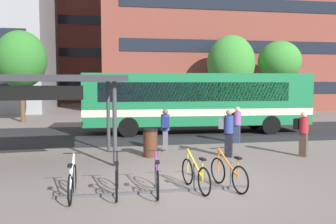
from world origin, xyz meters
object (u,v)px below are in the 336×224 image
at_px(parked_bicycle_purple_2, 157,178).
at_px(trash_bin, 150,143).
at_px(street_tree_0, 21,60).
at_px(street_tree_2, 279,61).
at_px(parked_bicycle_white_0, 72,182).
at_px(street_tree_1, 231,63).
at_px(commuter_grey_pack_2, 228,130).
at_px(commuter_navy_pack_1, 165,127).
at_px(parked_bicycle_yellow_3, 195,175).
at_px(parked_bicycle_orange_4, 228,174).
at_px(city_bus, 198,100).
at_px(commuter_black_pack_3, 303,131).
at_px(parked_bicycle_black_1, 117,179).
at_px(commuter_black_pack_0, 236,122).
at_px(transit_shelter, 29,81).

relative_size(parked_bicycle_purple_2, trash_bin, 1.67).
bearing_deg(street_tree_0, street_tree_2, 5.32).
bearing_deg(trash_bin, parked_bicycle_white_0, -118.89).
distance_m(parked_bicycle_purple_2, street_tree_1, 21.39).
bearing_deg(commuter_grey_pack_2, commuter_navy_pack_1, 177.89).
height_order(parked_bicycle_yellow_3, parked_bicycle_orange_4, same).
height_order(city_bus, parked_bicycle_orange_4, city_bus).
height_order(commuter_black_pack_3, street_tree_2, street_tree_2).
height_order(parked_bicycle_orange_4, commuter_black_pack_3, commuter_black_pack_3).
relative_size(city_bus, parked_bicycle_black_1, 7.03).
bearing_deg(commuter_black_pack_3, city_bus, 156.49).
xyz_separation_m(parked_bicycle_white_0, street_tree_0, (-4.86, 17.08, 3.88)).
relative_size(parked_bicycle_black_1, trash_bin, 1.67).
distance_m(commuter_navy_pack_1, street_tree_2, 18.41).
height_order(commuter_black_pack_0, street_tree_1, street_tree_1).
height_order(parked_bicycle_orange_4, commuter_navy_pack_1, commuter_navy_pack_1).
bearing_deg(parked_bicycle_yellow_3, street_tree_1, -32.74).
distance_m(street_tree_0, street_tree_2, 19.86).
distance_m(commuter_grey_pack_2, trash_bin, 2.88).
height_order(commuter_black_pack_3, street_tree_1, street_tree_1).
bearing_deg(transit_shelter, street_tree_2, 37.37).
height_order(parked_bicycle_yellow_3, transit_shelter, transit_shelter).
bearing_deg(street_tree_0, parked_bicycle_black_1, -70.85).
xyz_separation_m(city_bus, transit_shelter, (-7.44, -6.11, 1.01)).
bearing_deg(commuter_black_pack_3, commuter_grey_pack_2, -139.69).
bearing_deg(parked_bicycle_white_0, commuter_black_pack_3, -66.10).
height_order(parked_bicycle_black_1, parked_bicycle_yellow_3, same).
distance_m(parked_bicycle_purple_2, parked_bicycle_yellow_3, 1.02).
xyz_separation_m(parked_bicycle_purple_2, commuter_black_pack_3, (5.92, 3.43, 0.58)).
bearing_deg(commuter_grey_pack_2, parked_bicycle_purple_2, -97.51).
height_order(commuter_black_pack_0, street_tree_0, street_tree_0).
xyz_separation_m(city_bus, commuter_black_pack_0, (0.86, -3.53, -0.83)).
height_order(parked_bicycle_orange_4, street_tree_1, street_tree_1).
xyz_separation_m(transit_shelter, commuter_black_pack_0, (8.30, 2.57, -1.84)).
height_order(street_tree_0, street_tree_1, street_tree_1).
relative_size(parked_bicycle_yellow_3, street_tree_2, 0.28).
height_order(city_bus, commuter_black_pack_0, city_bus).
bearing_deg(street_tree_2, parked_bicycle_orange_4, -120.32).
xyz_separation_m(parked_bicycle_black_1, transit_shelter, (-2.77, 4.01, 2.40)).
distance_m(parked_bicycle_white_0, street_tree_2, 24.44).
distance_m(transit_shelter, commuter_black_pack_0, 8.88).
xyz_separation_m(commuter_navy_pack_1, street_tree_2, (11.81, 13.68, 3.50)).
bearing_deg(commuter_navy_pack_1, parked_bicycle_white_0, 157.07).
xyz_separation_m(transit_shelter, street_tree_1, (12.51, 15.06, 1.50)).
xyz_separation_m(parked_bicycle_orange_4, transit_shelter, (-5.62, 3.96, 2.40)).
bearing_deg(parked_bicycle_white_0, street_tree_0, 16.38).
bearing_deg(city_bus, commuter_navy_pack_1, -115.41).
bearing_deg(street_tree_1, commuter_black_pack_0, -108.63).
xyz_separation_m(trash_bin, street_tree_0, (-7.26, 12.75, 3.75)).
bearing_deg(city_bus, parked_bicycle_white_0, -116.76).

